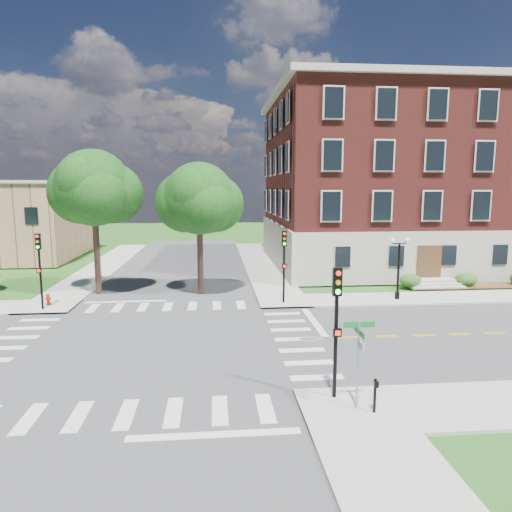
{
  "coord_description": "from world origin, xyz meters",
  "views": [
    {
      "loc": [
        3.09,
        -22.2,
        7.7
      ],
      "look_at": [
        5.85,
        7.76,
        3.2
      ],
      "focal_mm": 32.0,
      "sensor_mm": 36.0,
      "label": 1
    }
  ],
  "objects": [
    {
      "name": "traffic_signal_se",
      "position": [
        7.39,
        -6.78,
        3.19
      ],
      "size": [
        0.33,
        0.36,
        4.8
      ],
      "color": "black",
      "rests_on": "ground"
    },
    {
      "name": "road_ns",
      "position": [
        0.0,
        0.0,
        0.01
      ],
      "size": [
        12.0,
        90.0,
        0.01
      ],
      "primitive_type": "cube",
      "color": "#3D3D3F",
      "rests_on": "ground"
    },
    {
      "name": "tree_c",
      "position": [
        -5.41,
        11.45,
        7.68
      ],
      "size": [
        5.44,
        5.44,
        10.31
      ],
      "color": "#302118",
      "rests_on": "ground"
    },
    {
      "name": "push_button_post",
      "position": [
        8.45,
        -8.06,
        0.8
      ],
      "size": [
        0.14,
        0.21,
        1.2
      ],
      "color": "black",
      "rests_on": "ground"
    },
    {
      "name": "traffic_signal_ne",
      "position": [
        7.66,
        7.19,
        3.19
      ],
      "size": [
        0.33,
        0.37,
        4.8
      ],
      "color": "black",
      "rests_on": "ground"
    },
    {
      "name": "road_ew",
      "position": [
        0.0,
        0.0,
        0.01
      ],
      "size": [
        90.0,
        12.0,
        0.01
      ],
      "primitive_type": "cube",
      "color": "#3D3D3F",
      "rests_on": "ground"
    },
    {
      "name": "crosswalk_east",
      "position": [
        7.2,
        0.0,
        0.0
      ],
      "size": [
        2.2,
        10.2,
        0.02
      ],
      "primitive_type": null,
      "color": "silver",
      "rests_on": "ground"
    },
    {
      "name": "tree_d",
      "position": [
        2.06,
        10.67,
        6.93
      ],
      "size": [
        5.13,
        5.13,
        9.41
      ],
      "color": "#302118",
      "rests_on": "ground"
    },
    {
      "name": "traffic_signal_nw",
      "position": [
        -7.79,
        6.94,
        3.19
      ],
      "size": [
        0.34,
        0.39,
        4.8
      ],
      "color": "black",
      "rests_on": "ground"
    },
    {
      "name": "ground",
      "position": [
        0.0,
        0.0,
        0.0
      ],
      "size": [
        160.0,
        160.0,
        0.0
      ],
      "primitive_type": "plane",
      "color": "#265016",
      "rests_on": "ground"
    },
    {
      "name": "stop_bar_east",
      "position": [
        8.8,
        3.0,
        0.0
      ],
      "size": [
        0.4,
        5.5,
        0.0
      ],
      "primitive_type": "cube",
      "color": "silver",
      "rests_on": "ground"
    },
    {
      "name": "street_sign_pole",
      "position": [
        7.95,
        -7.68,
        2.31
      ],
      "size": [
        1.1,
        1.1,
        3.1
      ],
      "color": "gray",
      "rests_on": "ground"
    },
    {
      "name": "sidewalk_ne",
      "position": [
        15.38,
        15.38,
        0.06
      ],
      "size": [
        34.0,
        34.0,
        0.12
      ],
      "color": "#9E9B93",
      "rests_on": "ground"
    },
    {
      "name": "twin_lamp_west",
      "position": [
        15.61,
        7.44,
        2.52
      ],
      "size": [
        1.36,
        0.36,
        4.23
      ],
      "color": "black",
      "rests_on": "ground"
    },
    {
      "name": "main_building",
      "position": [
        24.0,
        21.99,
        8.34
      ],
      "size": [
        30.6,
        22.4,
        16.5
      ],
      "color": "#A8A194",
      "rests_on": "ground"
    },
    {
      "name": "fire_hydrant",
      "position": [
        -7.82,
        8.03,
        0.46
      ],
      "size": [
        0.35,
        0.35,
        0.75
      ],
      "color": "#A4160C",
      "rests_on": "ground"
    }
  ]
}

